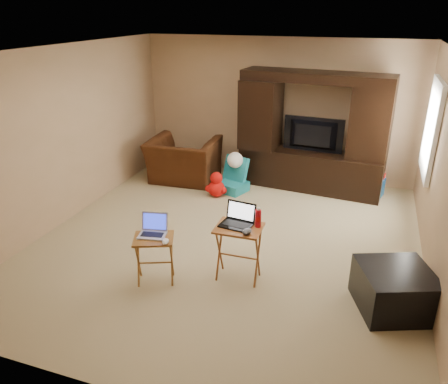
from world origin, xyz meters
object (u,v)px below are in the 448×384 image
at_px(plush_toy, 216,184).
at_px(push_toy, 366,183).
at_px(laptop_right, 236,216).
at_px(recliner, 184,160).
at_px(entertainment_center, 313,133).
at_px(ottoman, 394,290).
at_px(television, 312,136).
at_px(mouse_right, 247,231).
at_px(tray_table_right, 238,253).
at_px(child_rocker, 233,175).
at_px(tray_table_left, 155,260).
at_px(mouse_left, 165,241).
at_px(water_bottle, 258,218).
at_px(laptop_left, 152,227).

height_order(plush_toy, push_toy, push_toy).
relative_size(plush_toy, laptop_right, 1.23).
bearing_deg(laptop_right, recliner, 131.56).
bearing_deg(entertainment_center, push_toy, 4.53).
xyz_separation_m(entertainment_center, push_toy, (0.95, -0.01, -0.78)).
distance_m(recliner, plush_toy, 0.98).
bearing_deg(ottoman, television, 114.27).
relative_size(ottoman, mouse_right, 5.24).
distance_m(push_toy, ottoman, 3.10).
bearing_deg(mouse_right, plush_toy, 117.44).
height_order(push_toy, tray_table_right, tray_table_right).
relative_size(plush_toy, mouse_right, 3.17).
distance_m(child_rocker, ottoman, 3.60).
xyz_separation_m(television, tray_table_left, (-1.23, -3.42, -0.67)).
height_order(plush_toy, mouse_right, mouse_right).
bearing_deg(tray_table_left, mouse_left, -42.72).
xyz_separation_m(plush_toy, tray_table_right, (1.07, -2.19, 0.12)).
bearing_deg(water_bottle, laptop_left, -159.18).
xyz_separation_m(recliner, child_rocker, (1.01, -0.21, -0.09)).
relative_size(tray_table_left, mouse_left, 4.92).
xyz_separation_m(push_toy, mouse_left, (-2.00, -3.52, 0.38)).
height_order(recliner, child_rocker, recliner).
bearing_deg(push_toy, mouse_right, -96.23).
relative_size(plush_toy, water_bottle, 2.09).
relative_size(television, water_bottle, 4.89).
bearing_deg(plush_toy, television, 31.13).
bearing_deg(push_toy, child_rocker, -151.05).
distance_m(tray_table_right, water_bottle, 0.49).
xyz_separation_m(tray_table_right, mouse_right, (0.13, -0.12, 0.37)).
distance_m(tray_table_left, laptop_left, 0.41).
distance_m(tray_table_left, water_bottle, 1.28).
xyz_separation_m(television, laptop_right, (-0.38, -3.02, -0.16)).
distance_m(child_rocker, tray_table_left, 2.86).
bearing_deg(push_toy, television, -164.25).
distance_m(television, tray_table_right, 3.13).
distance_m(entertainment_center, tray_table_right, 3.18).
distance_m(ottoman, mouse_right, 1.66).
bearing_deg(ottoman, tray_table_left, -171.80).
xyz_separation_m(recliner, plush_toy, (0.82, -0.51, -0.17)).
bearing_deg(laptop_left, child_rocker, 78.68).
relative_size(tray_table_right, mouse_left, 5.78).
distance_m(laptop_right, water_bottle, 0.25).
bearing_deg(laptop_right, mouse_right, -32.47).
bearing_deg(water_bottle, television, 87.22).
height_order(child_rocker, mouse_right, mouse_right).
xyz_separation_m(entertainment_center, recliner, (-2.23, -0.39, -0.61)).
height_order(television, ottoman, television).
relative_size(recliner, tray_table_left, 2.08).
xyz_separation_m(child_rocker, push_toy, (2.18, 0.59, -0.07)).
bearing_deg(water_bottle, laptop_right, -165.96).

